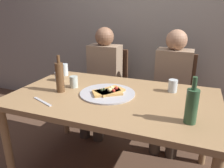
% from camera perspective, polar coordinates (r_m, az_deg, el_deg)
% --- Properties ---
extents(back_wall, '(6.00, 0.10, 2.60)m').
position_cam_1_polar(back_wall, '(2.82, 10.34, 17.72)').
color(back_wall, gray).
rests_on(back_wall, ground_plane).
extents(dining_table, '(1.57, 0.93, 0.73)m').
position_cam_1_polar(dining_table, '(1.70, 0.34, -5.32)').
color(dining_table, '#99754C').
rests_on(dining_table, ground_plane).
extents(pizza_tray, '(0.43, 0.43, 0.01)m').
position_cam_1_polar(pizza_tray, '(1.70, -1.21, -2.44)').
color(pizza_tray, '#ADADB2').
rests_on(pizza_tray, dining_table).
extents(pizza_slice_last, '(0.22, 0.26, 0.05)m').
position_cam_1_polar(pizza_slice_last, '(1.71, -0.55, -1.73)').
color(pizza_slice_last, tan).
rests_on(pizza_slice_last, pizza_tray).
extents(pizza_slice_extra, '(0.25, 0.23, 0.05)m').
position_cam_1_polar(pizza_slice_extra, '(1.68, -1.17, -2.17)').
color(pizza_slice_extra, tan).
rests_on(pizza_slice_extra, pizza_tray).
extents(wine_bottle, '(0.07, 0.07, 0.30)m').
position_cam_1_polar(wine_bottle, '(1.76, -13.58, 1.81)').
color(wine_bottle, brown).
rests_on(wine_bottle, dining_table).
extents(beer_bottle, '(0.07, 0.07, 0.28)m').
position_cam_1_polar(beer_bottle, '(1.33, 20.21, -5.31)').
color(beer_bottle, '#2D5133').
rests_on(beer_bottle, dining_table).
extents(tumbler_near, '(0.07, 0.07, 0.08)m').
position_cam_1_polar(tumbler_near, '(2.06, -13.76, 1.94)').
color(tumbler_near, silver).
rests_on(tumbler_near, dining_table).
extents(tumbler_far, '(0.07, 0.07, 0.12)m').
position_cam_1_polar(tumbler_far, '(2.22, -12.32, 3.73)').
color(tumbler_far, silver).
rests_on(tumbler_far, dining_table).
extents(wine_glass, '(0.07, 0.07, 0.10)m').
position_cam_1_polar(wine_glass, '(1.80, 15.70, -0.47)').
color(wine_glass, silver).
rests_on(wine_glass, dining_table).
extents(short_glass, '(0.07, 0.07, 0.10)m').
position_cam_1_polar(short_glass, '(1.86, -10.01, 0.57)').
color(short_glass, '#B7C6BC').
rests_on(short_glass, dining_table).
extents(table_knife, '(0.21, 0.10, 0.01)m').
position_cam_1_polar(table_knife, '(1.64, -17.82, -4.41)').
color(table_knife, '#B7B7BC').
rests_on(table_knife, dining_table).
extents(chair_left, '(0.44, 0.44, 0.90)m').
position_cam_1_polar(chair_left, '(2.64, -1.34, 0.55)').
color(chair_left, '#472D1E').
rests_on(chair_left, ground_plane).
extents(chair_right, '(0.44, 0.44, 0.90)m').
position_cam_1_polar(chair_right, '(2.47, 15.54, -1.53)').
color(chair_right, '#472D1E').
rests_on(chair_right, ground_plane).
extents(guest_in_sweater, '(0.36, 0.56, 1.17)m').
position_cam_1_polar(guest_in_sweater, '(2.47, -2.69, 2.31)').
color(guest_in_sweater, '#937A60').
rests_on(guest_in_sweater, ground_plane).
extents(guest_in_beanie, '(0.36, 0.56, 1.17)m').
position_cam_1_polar(guest_in_beanie, '(2.29, 15.41, 0.20)').
color(guest_in_beanie, '#937A60').
rests_on(guest_in_beanie, ground_plane).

